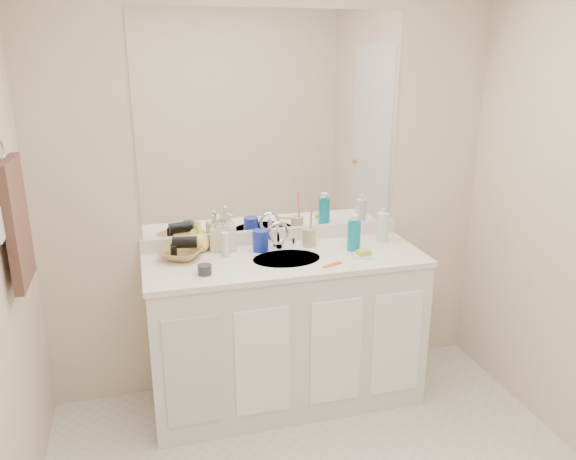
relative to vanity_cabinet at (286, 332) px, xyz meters
The scene contains 25 objects.
wall_back 0.82m from the vanity_cabinet, 90.00° to the left, with size 2.60×0.02×2.40m, color beige.
vanity_cabinet is the anchor object (origin of this frame).
countertop 0.44m from the vanity_cabinet, ahead, with size 1.52×0.57×0.03m, color white.
backsplash 0.56m from the vanity_cabinet, 90.00° to the left, with size 1.52×0.03×0.08m, color white.
sink_basin 0.44m from the vanity_cabinet, 90.00° to the right, with size 0.37×0.37×0.02m, color beige.
faucet 0.53m from the vanity_cabinet, 90.00° to the left, with size 0.02×0.02×0.11m, color silver.
mirror 1.17m from the vanity_cabinet, 90.00° to the left, with size 1.48×0.01×1.20m, color white.
blue_mug 0.54m from the vanity_cabinet, 128.94° to the left, with size 0.09×0.09×0.12m, color #162798.
tan_cup 0.55m from the vanity_cabinet, 38.47° to the left, with size 0.08×0.08×0.10m, color tan.
toothbrush 0.65m from the vanity_cabinet, 36.94° to the left, with size 0.01×0.01×0.21m, color #F84193.
mouthwash_bottle 0.67m from the vanity_cabinet, ahead, with size 0.07×0.07×0.17m, color #0C8196.
clear_pump_bottle 0.82m from the vanity_cabinet, ahead, with size 0.06×0.06×0.17m, color silver.
soap_dish 0.63m from the vanity_cabinet, 14.53° to the right, with size 0.11×0.09×0.01m, color white.
green_soap 0.64m from the vanity_cabinet, 14.53° to the right, with size 0.07×0.05×0.03m, color #ABCE32.
orange_comb 0.53m from the vanity_cabinet, 41.39° to the right, with size 0.12×0.03×0.01m, color orange.
dark_jar 0.67m from the vanity_cabinet, 164.24° to the right, with size 0.07×0.07×0.05m, color #2B2C31.
extra_white_bottle 0.62m from the vanity_cabinet, 163.88° to the left, with size 0.04×0.04×0.14m, color silver.
soap_bottle_white 0.65m from the vanity_cabinet, 145.56° to the left, with size 0.08×0.08×0.21m, color silver.
soap_bottle_cream 0.68m from the vanity_cabinet, 147.93° to the left, with size 0.09×0.09×0.20m, color beige.
soap_bottle_yellow 0.72m from the vanity_cabinet, 153.47° to the left, with size 0.11×0.11×0.15m, color #FDED62.
wicker_basket 0.74m from the vanity_cabinet, 166.71° to the left, with size 0.22×0.22×0.05m, color #9E773F.
hair_dryer 0.77m from the vanity_cabinet, 166.23° to the left, with size 0.06×0.06×0.13m, color black.
towel_ring 1.71m from the vanity_cabinet, 168.86° to the right, with size 0.11×0.11×0.01m, color silver.
hand_towel 1.52m from the vanity_cabinet, 168.69° to the right, with size 0.04×0.32×0.55m, color #37231D.
switch_plate 1.61m from the vanity_cabinet, 160.52° to the right, with size 0.01×0.09×0.13m, color white.
Camera 1 is at (-0.74, -1.73, 1.95)m, focal length 35.00 mm.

